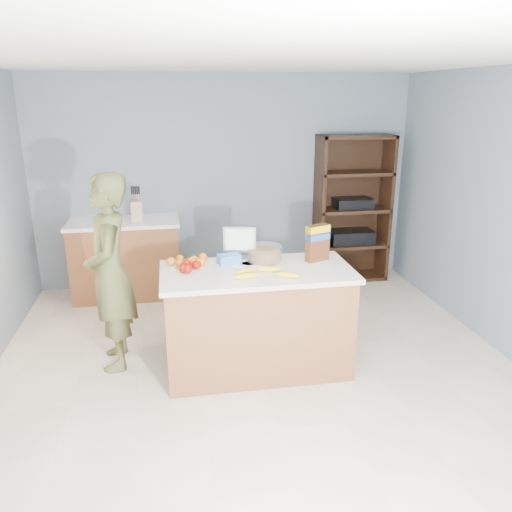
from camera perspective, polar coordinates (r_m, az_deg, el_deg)
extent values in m
cube|color=beige|center=(4.18, 0.85, -14.66)|extent=(4.50, 5.00, 0.02)
cube|color=slate|center=(6.08, -3.51, 8.42)|extent=(4.50, 0.02, 2.50)
cube|color=slate|center=(1.54, 20.38, -24.10)|extent=(4.50, 0.02, 2.50)
cube|color=white|center=(3.53, 1.05, 21.98)|extent=(4.50, 5.00, 0.02)
cube|color=brown|center=(4.23, 0.12, -7.58)|extent=(1.50, 0.70, 0.86)
cube|color=silver|center=(4.05, 0.12, -1.83)|extent=(1.56, 0.76, 0.04)
cube|color=black|center=(4.40, 0.11, -12.04)|extent=(1.46, 0.66, 0.10)
cube|color=brown|center=(5.97, -14.55, -0.42)|extent=(1.20, 0.60, 0.86)
cube|color=white|center=(5.85, -14.89, 3.77)|extent=(1.24, 0.62, 0.04)
cube|color=black|center=(6.48, 10.39, 5.61)|extent=(0.90, 0.04, 1.80)
cube|color=black|center=(6.18, 7.19, 5.16)|extent=(0.04, 0.40, 1.80)
cube|color=black|center=(6.48, 14.52, 5.32)|extent=(0.04, 0.40, 1.80)
cube|color=black|center=(6.56, 10.49, -2.26)|extent=(0.90, 0.40, 0.04)
cube|color=black|center=(6.43, 10.70, 1.34)|extent=(0.90, 0.40, 0.04)
cube|color=black|center=(6.31, 10.94, 5.26)|extent=(0.90, 0.40, 0.04)
cube|color=black|center=(6.23, 11.18, 9.29)|extent=(0.90, 0.40, 0.04)
cube|color=black|center=(6.19, 11.43, 13.23)|extent=(0.90, 0.40, 0.04)
cube|color=black|center=(6.40, 10.76, 2.20)|extent=(0.55, 0.32, 0.16)
cube|color=black|center=(6.30, 10.98, 5.97)|extent=(0.45, 0.30, 0.12)
imported|color=brown|center=(4.33, -16.36, -1.89)|extent=(0.46, 0.65, 1.67)
cube|color=tan|center=(5.77, -13.46, 5.03)|extent=(0.12, 0.10, 0.22)
cylinder|color=black|center=(5.74, -13.98, 6.51)|extent=(0.02, 0.02, 0.09)
cylinder|color=black|center=(5.74, -13.78, 6.52)|extent=(0.02, 0.02, 0.09)
cylinder|color=black|center=(5.74, -13.58, 6.53)|extent=(0.02, 0.02, 0.09)
cylinder|color=black|center=(5.74, -13.37, 6.54)|extent=(0.02, 0.02, 0.09)
cylinder|color=black|center=(5.74, -13.17, 6.56)|extent=(0.02, 0.02, 0.09)
cube|color=white|center=(4.17, -1.28, -0.93)|extent=(0.24, 0.17, 0.00)
cube|color=white|center=(4.17, -0.25, -0.93)|extent=(0.24, 0.21, 0.00)
ellipsoid|color=yellow|center=(3.94, -1.18, -1.77)|extent=(0.21, 0.12, 0.05)
ellipsoid|color=yellow|center=(3.84, -1.11, -2.30)|extent=(0.21, 0.08, 0.05)
ellipsoid|color=yellow|center=(3.99, 1.53, -1.52)|extent=(0.21, 0.09, 0.05)
ellipsoid|color=yellow|center=(3.87, 3.57, -2.19)|extent=(0.21, 0.13, 0.05)
sphere|color=maroon|center=(4.11, -7.95, -0.88)|extent=(0.08, 0.08, 0.08)
sphere|color=maroon|center=(4.08, -6.83, -1.00)|extent=(0.08, 0.08, 0.08)
sphere|color=maroon|center=(4.00, -8.30, -1.42)|extent=(0.08, 0.08, 0.08)
sphere|color=maroon|center=(3.99, -7.80, -1.47)|extent=(0.08, 0.08, 0.08)
sphere|color=orange|center=(4.14, -8.68, -0.82)|extent=(0.07, 0.07, 0.07)
sphere|color=orange|center=(4.24, -8.68, -0.34)|extent=(0.07, 0.07, 0.07)
sphere|color=orange|center=(4.13, -7.08, -0.79)|extent=(0.07, 0.07, 0.07)
sphere|color=orange|center=(4.21, -7.11, -0.42)|extent=(0.07, 0.07, 0.07)
sphere|color=orange|center=(4.19, -9.70, -0.62)|extent=(0.07, 0.07, 0.07)
sphere|color=orange|center=(4.16, -7.51, -0.66)|extent=(0.07, 0.07, 0.07)
sphere|color=orange|center=(4.27, -6.09, -0.11)|extent=(0.07, 0.07, 0.07)
sphere|color=orange|center=(4.15, -6.25, -0.66)|extent=(0.07, 0.07, 0.07)
sphere|color=orange|center=(4.13, -6.72, -0.78)|extent=(0.07, 0.07, 0.07)
cube|color=blue|center=(4.18, -3.12, -0.36)|extent=(0.20, 0.16, 0.08)
cylinder|color=#267219|center=(4.25, 0.97, 0.05)|extent=(0.27, 0.27, 0.09)
cylinder|color=white|center=(4.25, 0.98, 0.31)|extent=(0.30, 0.30, 0.13)
cylinder|color=silver|center=(4.33, -1.86, -0.19)|extent=(0.12, 0.12, 0.01)
cylinder|color=silver|center=(4.32, -1.87, 0.20)|extent=(0.02, 0.02, 0.05)
cube|color=silver|center=(4.28, -1.89, 1.92)|extent=(0.28, 0.09, 0.22)
cube|color=yellow|center=(4.26, -1.91, 1.85)|extent=(0.24, 0.05, 0.18)
cube|color=#592B14|center=(4.26, 7.05, 1.48)|extent=(0.22, 0.14, 0.31)
cube|color=yellow|center=(4.22, 7.11, 3.10)|extent=(0.22, 0.15, 0.06)
cube|color=blue|center=(4.24, 7.08, 2.19)|extent=(0.22, 0.15, 0.05)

